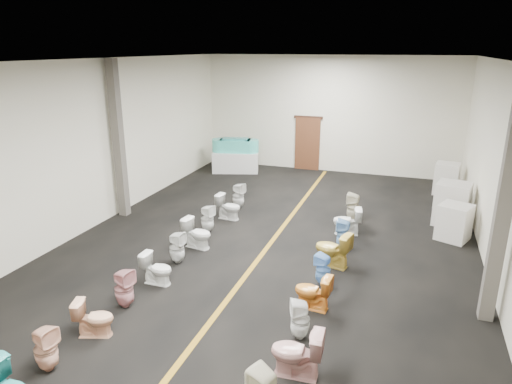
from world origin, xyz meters
TOP-DOWN VIEW (x-y plane):
  - floor at (0.00, 0.00)m, footprint 16.00×16.00m
  - ceiling at (0.00, 0.00)m, footprint 16.00×16.00m
  - wall_back at (0.00, 8.00)m, footprint 10.00×0.00m
  - wall_left at (-5.00, 0.00)m, footprint 0.00×16.00m
  - wall_right at (5.00, 0.00)m, footprint 0.00×16.00m
  - aisle_stripe at (0.00, 0.00)m, footprint 0.12×15.60m
  - back_door at (-0.80, 7.94)m, footprint 1.00×0.10m
  - door_frame at (-0.80, 7.95)m, footprint 1.15×0.08m
  - column_left at (-4.75, 1.00)m, footprint 0.25×0.25m
  - column_right at (4.75, -1.50)m, footprint 0.25×0.25m
  - display_table at (-3.42, 6.67)m, footprint 1.99×1.40m
  - bathtub at (-3.42, 6.67)m, footprint 1.84×0.90m
  - appliance_crate_a at (4.40, 2.20)m, footprint 0.96×0.96m
  - appliance_crate_b at (4.40, 3.34)m, footprint 1.04×1.04m
  - appliance_crate_c at (4.40, 4.33)m, footprint 0.87×0.87m
  - appliance_crate_d at (4.40, 6.27)m, footprint 0.85×0.85m
  - toilet_left_1 at (-1.84, -5.29)m, footprint 0.41×0.40m
  - toilet_left_2 at (-1.72, -4.30)m, footprint 0.74×0.57m
  - toilet_left_3 at (-1.76, -3.35)m, footprint 0.43×0.42m
  - toilet_left_4 at (-1.65, -2.35)m, footprint 0.67×0.38m
  - toilet_left_5 at (-1.71, -1.35)m, footprint 0.38×0.37m
  - toilet_left_6 at (-1.65, -0.42)m, footprint 0.78×0.51m
  - toilet_left_7 at (-1.84, 0.57)m, footprint 0.41×0.41m
  - toilet_left_8 at (-1.67, 1.67)m, footprint 0.75×0.47m
  - toilet_left_9 at (-1.74, 2.64)m, footprint 0.44×0.43m
  - toilet_right_3 at (1.83, -4.16)m, footprint 0.81×0.49m
  - toilet_right_4 at (1.65, -3.23)m, footprint 0.43×0.43m
  - toilet_right_5 at (1.66, -2.24)m, footprint 0.73×0.46m
  - toilet_right_6 at (1.67, -1.26)m, footprint 0.40×0.40m
  - toilet_right_7 at (1.70, -0.34)m, footprint 0.90×0.65m
  - toilet_right_8 at (1.80, 0.65)m, footprint 0.36×0.36m
  - toilet_right_9 at (1.74, 1.63)m, footprint 0.79×0.54m
  - toilet_right_10 at (1.78, 2.66)m, footprint 0.40×0.40m

SIDE VIEW (x-z plane):
  - floor at x=0.00m, z-range 0.00..0.00m
  - aisle_stripe at x=0.00m, z-range 0.00..0.01m
  - toilet_left_2 at x=-1.72m, z-range 0.00..0.67m
  - toilet_left_4 at x=-1.65m, z-range 0.00..0.68m
  - toilet_right_6 at x=1.67m, z-range 0.00..0.69m
  - toilet_right_5 at x=1.66m, z-range 0.00..0.72m
  - toilet_right_4 at x=1.65m, z-range 0.00..0.73m
  - toilet_left_8 at x=-1.67m, z-range 0.00..0.73m
  - toilet_right_9 at x=1.74m, z-range 0.00..0.74m
  - toilet_left_6 at x=-1.65m, z-range 0.00..0.75m
  - toilet_left_7 at x=-1.84m, z-range 0.00..0.76m
  - toilet_left_5 at x=-1.71m, z-range 0.00..0.76m
  - toilet_left_1 at x=-1.84m, z-range 0.00..0.77m
  - toilet_right_8 at x=1.80m, z-range 0.00..0.78m
  - appliance_crate_c at x=4.40m, z-range 0.00..0.79m
  - toilet_left_3 at x=-1.76m, z-range 0.00..0.79m
  - toilet_left_9 at x=-1.74m, z-range 0.00..0.79m
  - display_table at x=-3.42m, z-range 0.00..0.80m
  - toilet_right_3 at x=1.83m, z-range 0.00..0.80m
  - toilet_right_10 at x=1.78m, z-range 0.00..0.83m
  - toilet_right_7 at x=1.70m, z-range 0.00..0.83m
  - appliance_crate_a at x=4.40m, z-range 0.00..0.94m
  - appliance_crate_d at x=4.40m, z-range 0.00..1.06m
  - appliance_crate_b at x=4.40m, z-range 0.00..1.19m
  - back_door at x=-0.80m, z-range 0.00..2.10m
  - bathtub at x=-3.42m, z-range 0.79..1.34m
  - door_frame at x=-0.80m, z-range 2.07..2.17m
  - wall_back at x=0.00m, z-range -2.75..7.25m
  - wall_left at x=-5.00m, z-range -5.75..10.25m
  - wall_right at x=5.00m, z-range -5.75..10.25m
  - column_left at x=-4.75m, z-range 0.00..4.50m
  - column_right at x=4.75m, z-range 0.00..4.50m
  - ceiling at x=0.00m, z-range 4.50..4.50m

